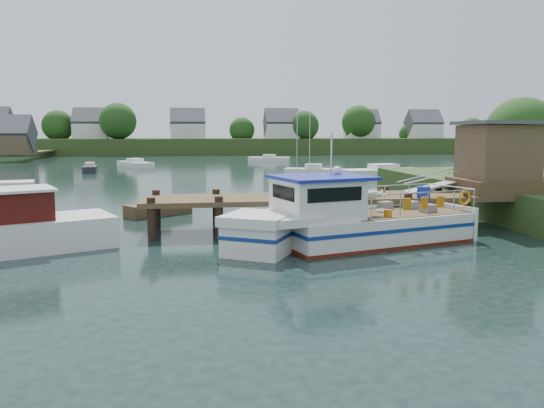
{
  "coord_description": "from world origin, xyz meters",
  "views": [
    {
      "loc": [
        -3.86,
        -21.17,
        3.99
      ],
      "look_at": [
        -1.0,
        -1.5,
        1.3
      ],
      "focal_mm": 35.0,
      "sensor_mm": 36.0,
      "label": 1
    }
  ],
  "objects": [
    {
      "name": "lobster_boat",
      "position": [
        1.42,
        -3.24,
        0.85
      ],
      "size": [
        9.73,
        5.02,
        4.71
      ],
      "rotation": [
        0.0,
        0.0,
        0.28
      ],
      "color": "silver",
      "rests_on": "ground"
    },
    {
      "name": "moored_far",
      "position": [
        6.37,
        52.02,
        0.36
      ],
      "size": [
        5.98,
        3.57,
        0.96
      ],
      "rotation": [
        0.0,
        0.0,
        -0.05
      ],
      "color": "silver",
      "rests_on": "ground"
    },
    {
      "name": "moored_rowboat",
      "position": [
        -5.66,
        4.77,
        0.35
      ],
      "size": [
        3.24,
        2.87,
        0.94
      ],
      "rotation": [
        0.0,
        0.0,
        0.14
      ],
      "color": "#4E3C25",
      "rests_on": "ground"
    },
    {
      "name": "moored_d",
      "position": [
        -10.69,
        41.49,
        0.38
      ],
      "size": [
        4.71,
        6.31,
        1.03
      ],
      "rotation": [
        0.0,
        0.0,
        -0.03
      ],
      "color": "silver",
      "rests_on": "ground"
    },
    {
      "name": "ground_plane",
      "position": [
        0.0,
        0.0,
        0.0
      ],
      "size": [
        160.0,
        160.0,
        0.0
      ],
      "primitive_type": "plane",
      "color": "black"
    },
    {
      "name": "far_shore",
      "position": [
        0.01,
        82.37,
        2.1
      ],
      "size": [
        140.0,
        42.55,
        9.22
      ],
      "color": "#30471D",
      "rests_on": "ground"
    },
    {
      "name": "dock",
      "position": [
        6.51,
        0.01,
        2.24
      ],
      "size": [
        16.6,
        3.0,
        4.78
      ],
      "color": "#4E3C25",
      "rests_on": "ground"
    },
    {
      "name": "moored_e",
      "position": [
        -14.36,
        34.35,
        0.38
      ],
      "size": [
        1.69,
        3.81,
        1.02
      ],
      "rotation": [
        0.0,
        0.0,
        0.29
      ],
      "color": "black",
      "rests_on": "ground"
    },
    {
      "name": "moored_c",
      "position": [
        12.71,
        23.99,
        0.45
      ],
      "size": [
        8.06,
        3.91,
        1.22
      ],
      "rotation": [
        0.0,
        0.0,
        -0.0
      ],
      "color": "silver",
      "rests_on": "ground"
    },
    {
      "name": "moored_b",
      "position": [
        6.87,
        26.27,
        0.42
      ],
      "size": [
        5.43,
        3.51,
        1.14
      ],
      "rotation": [
        0.0,
        0.0,
        0.24
      ],
      "color": "silver",
      "rests_on": "ground"
    }
  ]
}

